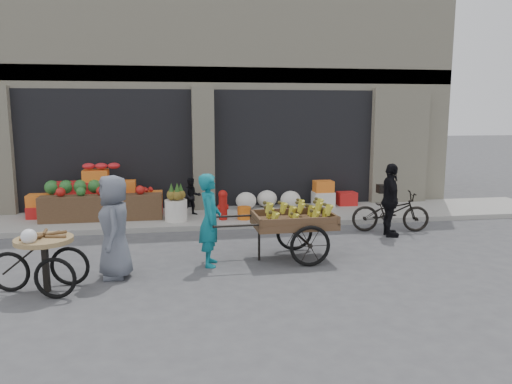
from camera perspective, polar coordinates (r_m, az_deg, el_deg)
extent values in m
plane|color=#424244|center=(8.50, -3.63, -9.18)|extent=(80.00, 80.00, 0.00)
cube|color=gray|center=(12.43, -5.65, -2.93)|extent=(18.00, 2.20, 0.12)
cube|color=beige|center=(16.25, -6.91, 12.15)|extent=(14.00, 6.00, 7.00)
cube|color=gray|center=(13.42, -6.29, 13.18)|extent=(14.00, 0.30, 0.40)
cube|color=black|center=(14.15, -16.40, 4.83)|extent=(4.40, 1.60, 3.10)
cube|color=black|center=(14.43, 3.59, 5.28)|extent=(4.40, 1.60, 3.10)
cube|color=beige|center=(13.23, -6.09, 4.87)|extent=(0.55, 0.80, 3.22)
cube|color=brown|center=(12.29, -17.21, -1.73)|extent=(2.80, 0.45, 0.60)
sphere|color=#1E5923|center=(12.82, -20.13, 0.55)|extent=(0.34, 0.34, 0.34)
cylinder|color=silver|center=(11.85, -9.12, -2.08)|extent=(0.52, 0.52, 0.50)
cylinder|color=#A5140F|center=(11.85, -3.79, -1.83)|extent=(0.20, 0.20, 0.56)
sphere|color=#A5140F|center=(11.79, -3.81, -0.30)|extent=(0.22, 0.22, 0.22)
cylinder|color=orange|center=(11.89, -1.36, -2.42)|extent=(0.32, 0.32, 0.30)
ellipsoid|color=silver|center=(13.17, 1.43, -0.94)|extent=(1.70, 0.60, 0.44)
imported|color=black|center=(12.40, -7.33, -0.51)|extent=(0.51, 0.43, 0.93)
cube|color=brown|center=(9.11, 4.32, -3.55)|extent=(1.47, 0.98, 0.13)
torus|color=black|center=(8.75, 6.21, -6.16)|extent=(0.73, 0.08, 0.73)
torus|color=black|center=(9.71, 4.42, -4.57)|extent=(0.73, 0.08, 0.73)
cylinder|color=black|center=(9.06, 0.36, -5.98)|extent=(0.04, 0.04, 0.60)
imported|color=#10707E|center=(8.71, -5.29, -3.20)|extent=(0.45, 0.63, 1.62)
cylinder|color=#9E7F51|center=(8.04, -23.08, -5.08)|extent=(0.97, 0.97, 0.07)
cube|color=black|center=(8.15, -22.90, -7.81)|extent=(0.09, 0.09, 0.80)
torus|color=black|center=(7.83, -21.97, -9.12)|extent=(0.62, 0.17, 0.62)
torus|color=black|center=(8.33, -20.50, -7.94)|extent=(0.62, 0.17, 0.62)
torus|color=black|center=(8.40, -26.34, -8.17)|extent=(0.62, 0.17, 0.62)
imported|color=slate|center=(8.36, -15.89, -3.85)|extent=(0.62, 0.88, 1.68)
imported|color=black|center=(11.55, 15.12, -2.18)|extent=(1.80, 0.90, 0.90)
imported|color=black|center=(11.04, 15.11, -0.91)|extent=(0.55, 0.98, 1.58)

